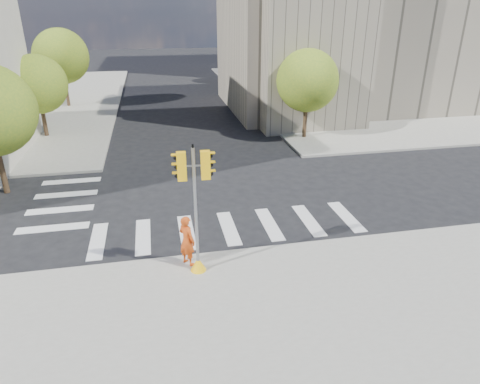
{
  "coord_description": "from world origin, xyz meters",
  "views": [
    {
      "loc": [
        -2.86,
        -17.9,
        8.81
      ],
      "look_at": [
        0.19,
        -3.0,
        2.1
      ],
      "focal_mm": 32.0,
      "sensor_mm": 36.0,
      "label": 1
    }
  ],
  "objects_px": {
    "photographer": "(187,241)",
    "lamp_far": "(254,48)",
    "traffic_signal": "(196,221)",
    "lamp_near": "(296,65)"
  },
  "relations": [
    {
      "from": "lamp_far",
      "to": "photographer",
      "type": "height_order",
      "value": "lamp_far"
    },
    {
      "from": "lamp_far",
      "to": "traffic_signal",
      "type": "distance_m",
      "value": 34.59
    },
    {
      "from": "photographer",
      "to": "lamp_far",
      "type": "bearing_deg",
      "value": -56.53
    },
    {
      "from": "photographer",
      "to": "traffic_signal",
      "type": "bearing_deg",
      "value": 173.27
    },
    {
      "from": "traffic_signal",
      "to": "photographer",
      "type": "xyz_separation_m",
      "value": [
        -0.32,
        0.49,
        -1.02
      ]
    },
    {
      "from": "lamp_near",
      "to": "traffic_signal",
      "type": "distance_m",
      "value": 21.58
    },
    {
      "from": "traffic_signal",
      "to": "lamp_far",
      "type": "bearing_deg",
      "value": 75.97
    },
    {
      "from": "lamp_near",
      "to": "lamp_far",
      "type": "distance_m",
      "value": 14.0
    },
    {
      "from": "lamp_far",
      "to": "photographer",
      "type": "distance_m",
      "value": 34.3
    },
    {
      "from": "lamp_near",
      "to": "traffic_signal",
      "type": "height_order",
      "value": "lamp_near"
    }
  ]
}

